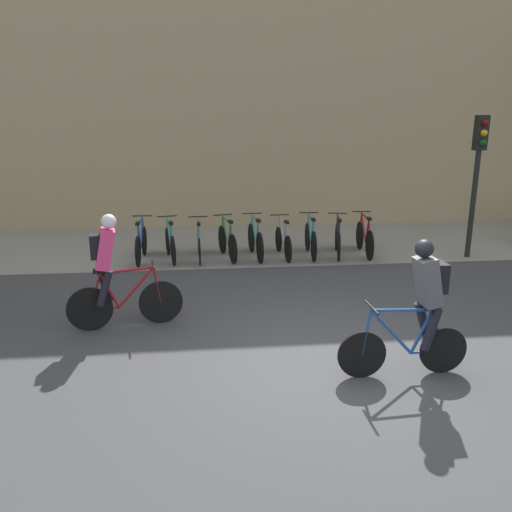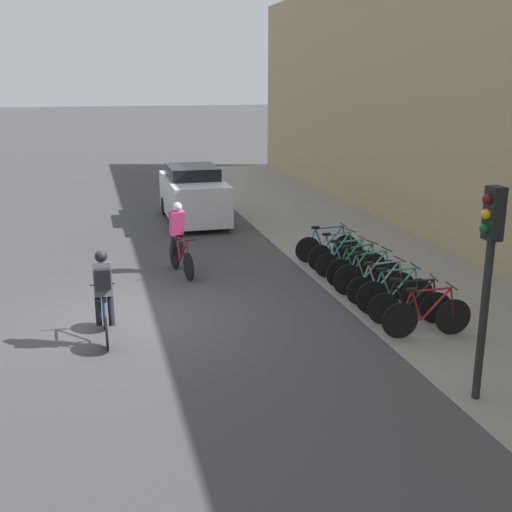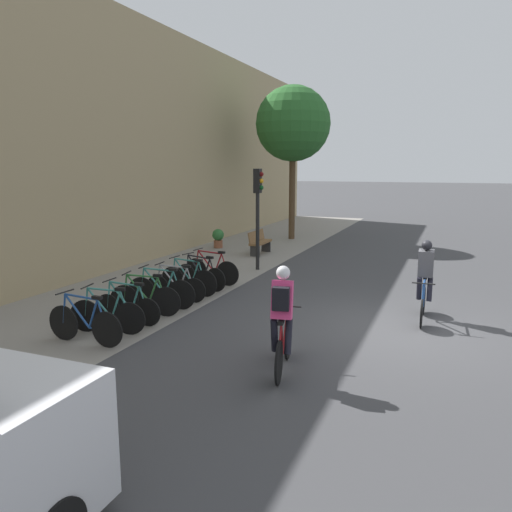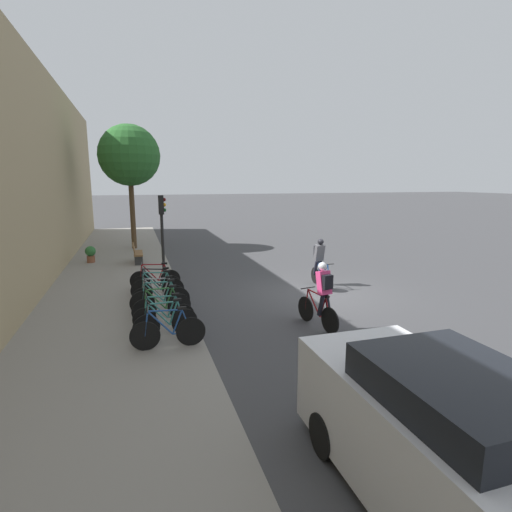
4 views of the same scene
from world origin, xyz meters
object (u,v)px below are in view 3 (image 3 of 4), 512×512
Objects in this scene: parked_bike_6 at (189,279)px; parked_bike_4 at (161,291)px; traffic_light_pole at (258,200)px; parked_bike_0 at (85,323)px; parked_bike_7 at (201,275)px; potted_plant at (218,237)px; cyclist_grey at (425,276)px; parked_bike_2 at (127,306)px; parked_bike_5 at (176,286)px; cyclist_pink at (283,318)px; parked_bike_3 at (145,298)px; parked_bike_1 at (107,314)px; parked_bike_8 at (212,270)px; bench at (259,242)px.

parked_bike_4 is at bearing -179.98° from parked_bike_6.
parked_bike_0 is at bearing 176.43° from traffic_light_pole.
potted_plant is (6.47, 2.66, 0.04)m from parked_bike_7.
parked_bike_2 is at bearing 115.31° from cyclist_grey.
potted_plant is at bearing 18.84° from parked_bike_5.
parked_bike_5 is 8.22m from potted_plant.
parked_bike_7 is at bearing 0.00° from parked_bike_2.
cyclist_pink reaches higher than potted_plant.
parked_bike_6 is (3.89, 3.90, -0.53)m from cyclist_pink.
cyclist_grey reaches higher than parked_bike_3.
cyclist_grey is at bearing -59.63° from parked_bike_1.
parked_bike_3 reaches higher than parked_bike_2.
cyclist_pink reaches higher than parked_bike_3.
cyclist_grey is 6.19m from parked_bike_3.
cyclist_grey is 6.74m from parked_bike_1.
traffic_light_pole is at bearing 56.25° from cyclist_grey.
potted_plant is (11.02, 6.56, -0.51)m from cyclist_pink.
cyclist_pink is 12.83m from potted_plant.
parked_bike_3 is (1.97, 0.00, -0.00)m from parked_bike_0.
traffic_light_pole is at bearing -6.24° from parked_bike_5.
cyclist_pink is 5.53m from parked_bike_6.
parked_bike_0 is at bearing -180.00° from parked_bike_8.
cyclist_pink reaches higher than parked_bike_4.
parked_bike_4 is 0.99× the size of parked_bike_8.
parked_bike_2 is 2.62m from parked_bike_6.
cyclist_grey is 5.82m from parked_bike_6.
cyclist_grey is 6.00m from parked_bike_4.
parked_bike_6 is (1.97, 0.00, 0.01)m from parked_bike_3.
parked_bike_6 is 0.97× the size of parked_bike_8.
parked_bike_4 reaches higher than parked_bike_0.
cyclist_grey is at bearing -55.03° from parked_bike_0.
parked_bike_5 is 7.09m from bench.
parked_bike_0 is at bearing 179.97° from parked_bike_2.
parked_bike_8 is at bearing -173.81° from bench.
cyclist_pink is 1.23× the size of bench.
cyclist_pink is 1.02× the size of cyclist_grey.
parked_bike_3 is 0.66m from parked_bike_4.
parked_bike_2 is (1.27, 3.90, -0.57)m from cyclist_pink.
cyclist_grey is 1.06× the size of parked_bike_7.
parked_bike_7 is at bearing -179.95° from parked_bike_8.
parked_bike_2 is 0.97× the size of parked_bike_7.
parked_bike_1 is 0.98× the size of parked_bike_5.
parked_bike_5 is 1.12× the size of bench.
parked_bike_1 is at bearing -176.74° from bench.
cyclist_pink is at bearing -139.38° from parked_bike_7.
parked_bike_5 is (2.62, -0.00, -0.01)m from parked_bike_1.
cyclist_grey is 8.96m from bench.
parked_bike_2 is at bearing -180.00° from parked_bike_7.
parked_bike_7 is (4.59, -0.00, -0.01)m from parked_bike_0.
parked_bike_8 is (0.66, 0.00, 0.02)m from parked_bike_7.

